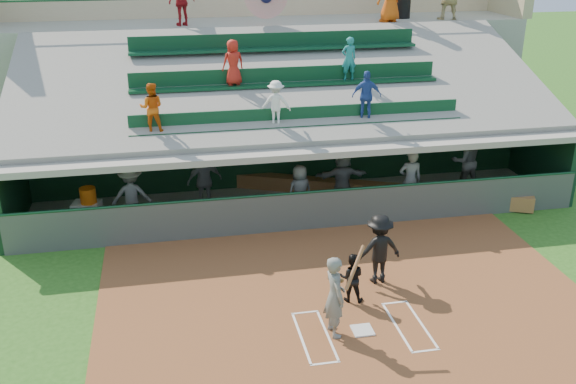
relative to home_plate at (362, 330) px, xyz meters
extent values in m
plane|color=#275718|center=(0.00, 0.00, -0.04)|extent=(100.00, 100.00, 0.00)
cube|color=brown|center=(0.00, 0.50, -0.03)|extent=(11.00, 9.00, 0.02)
cube|color=silver|center=(0.00, 0.00, 0.00)|extent=(0.43, 0.43, 0.03)
cube|color=silver|center=(-0.75, 0.00, -0.01)|extent=(0.05, 1.80, 0.01)
cube|color=white|center=(0.75, 0.00, -0.01)|extent=(0.05, 1.80, 0.01)
cube|color=white|center=(-1.30, 0.00, -0.01)|extent=(0.05, 1.80, 0.01)
cube|color=white|center=(1.30, 0.00, -0.01)|extent=(0.05, 1.80, 0.01)
cube|color=silver|center=(-1.02, 0.90, -0.01)|extent=(0.60, 0.05, 0.01)
cube|color=white|center=(1.02, 0.90, -0.01)|extent=(0.60, 0.05, 0.01)
cube|color=white|center=(-1.02, -0.90, -0.01)|extent=(0.60, 0.05, 0.01)
cube|color=white|center=(1.02, -0.90, -0.01)|extent=(0.60, 0.05, 0.01)
cube|color=gray|center=(0.00, 6.75, -0.02)|extent=(16.00, 3.50, 0.04)
cube|color=gray|center=(0.00, 13.50, 2.26)|extent=(20.00, 3.00, 4.60)
cube|color=#4A4F4A|center=(0.00, 5.00, 0.52)|extent=(16.00, 0.06, 1.10)
cylinder|color=#133E25|center=(0.00, 5.00, 1.09)|extent=(16.00, 0.08, 0.08)
cube|color=#103219|center=(0.00, 8.50, 1.07)|extent=(16.00, 0.25, 2.20)
cube|color=black|center=(-8.00, 6.75, 1.07)|extent=(0.25, 3.50, 2.20)
cube|color=black|center=(8.00, 6.75, 1.07)|extent=(0.25, 3.50, 2.20)
cube|color=gray|center=(0.00, 6.75, 2.17)|extent=(16.40, 3.90, 0.18)
cube|color=gray|center=(0.00, 10.25, 1.12)|extent=(16.40, 3.50, 2.30)
cube|color=gray|center=(0.00, 11.90, 2.26)|extent=(16.40, 0.30, 4.60)
cube|color=gray|center=(0.00, 8.60, 3.42)|extent=(16.40, 6.51, 2.37)
cube|color=#0B321A|center=(0.00, 6.20, 2.62)|extent=(9.40, 0.42, 0.08)
cube|color=#0D3920|center=(0.00, 6.40, 2.88)|extent=(9.40, 0.06, 0.45)
cube|color=#0D3A1F|center=(0.00, 8.10, 3.37)|extent=(9.40, 0.42, 0.08)
cube|color=#0C381F|center=(0.00, 8.30, 3.62)|extent=(9.40, 0.06, 0.45)
cube|color=#0D3C24|center=(0.00, 10.00, 4.12)|extent=(9.40, 0.42, 0.08)
cube|color=#0C351E|center=(0.00, 10.20, 4.38)|extent=(9.40, 0.06, 0.45)
imported|color=#CB520B|center=(-4.05, 6.30, 3.32)|extent=(0.70, 0.57, 1.32)
imported|color=silver|center=(-0.68, 6.30, 3.28)|extent=(0.89, 0.64, 1.24)
imported|color=#254394|center=(1.92, 6.30, 3.36)|extent=(0.88, 0.49, 1.41)
imported|color=#B21E14|center=(-1.62, 8.20, 4.07)|extent=(0.74, 0.57, 1.33)
imported|color=#1B797A|center=(1.92, 8.20, 4.06)|extent=(0.51, 0.36, 1.31)
imported|color=#5A5D58|center=(-0.61, 0.04, 0.87)|extent=(0.50, 0.69, 1.76)
cylinder|color=#975F37|center=(-0.26, -0.11, 1.57)|extent=(0.56, 0.54, 0.75)
sphere|color=brown|center=(-0.48, 0.04, 1.22)|extent=(0.10, 0.10, 0.10)
imported|color=black|center=(0.10, 1.21, 0.56)|extent=(0.67, 0.59, 1.15)
imported|color=black|center=(0.95, 1.91, 0.83)|extent=(1.15, 0.74, 1.70)
cube|color=#996637|center=(-0.01, 7.91, 0.23)|extent=(13.71, 6.42, 0.44)
cube|color=silver|center=(-6.05, 6.46, 0.33)|extent=(0.85, 0.70, 0.66)
cylinder|color=orange|center=(-5.97, 6.43, 0.88)|extent=(0.44, 0.44, 0.44)
imported|color=#545651|center=(-4.78, 6.18, 0.88)|extent=(1.15, 0.68, 1.75)
imported|color=#565954|center=(-2.72, 6.89, 0.91)|extent=(1.14, 0.71, 1.81)
imported|color=#525450|center=(-0.09, 5.84, 0.78)|extent=(0.87, 0.70, 1.55)
imported|color=#5B5D58|center=(1.32, 6.42, 0.86)|extent=(1.59, 0.52, 1.71)
imported|color=#5D615B|center=(3.17, 5.69, 0.93)|extent=(0.71, 0.50, 1.84)
imported|color=#52544F|center=(5.47, 6.87, 0.97)|extent=(0.95, 0.75, 1.93)
cylinder|color=black|center=(5.43, 13.20, 5.04)|extent=(0.63, 0.63, 0.95)
imported|color=#A61319|center=(-2.86, 12.65, 5.39)|extent=(1.04, 0.74, 1.64)
camera|label=1|loc=(-3.67, -10.71, 7.70)|focal=40.00mm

